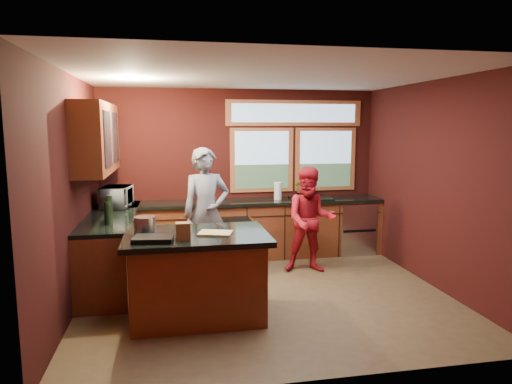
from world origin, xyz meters
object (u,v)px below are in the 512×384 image
object	(u,v)px
island	(197,275)
stock_pot	(145,225)
person_grey	(206,213)
person_red	(310,220)
cutting_board	(215,233)

from	to	relation	value
island	stock_pot	size ratio (longest dim) A/B	6.46
person_grey	stock_pot	size ratio (longest dim) A/B	7.57
stock_pot	person_red	bearing A→B (deg)	27.14
island	person_grey	size ratio (longest dim) A/B	0.85
person_grey	stock_pot	distance (m)	1.43
person_grey	cutting_board	world-z (taller)	person_grey
person_red	cutting_board	world-z (taller)	person_red
person_red	cutting_board	xyz separation A→B (m)	(-1.50, -1.36, 0.19)
island	cutting_board	bearing A→B (deg)	-14.04
person_grey	person_red	world-z (taller)	person_grey
cutting_board	stock_pot	world-z (taller)	stock_pot
island	person_red	world-z (taller)	person_red
island	person_red	size ratio (longest dim) A/B	1.01
person_grey	person_red	bearing A→B (deg)	-13.22
island	cutting_board	size ratio (longest dim) A/B	4.43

